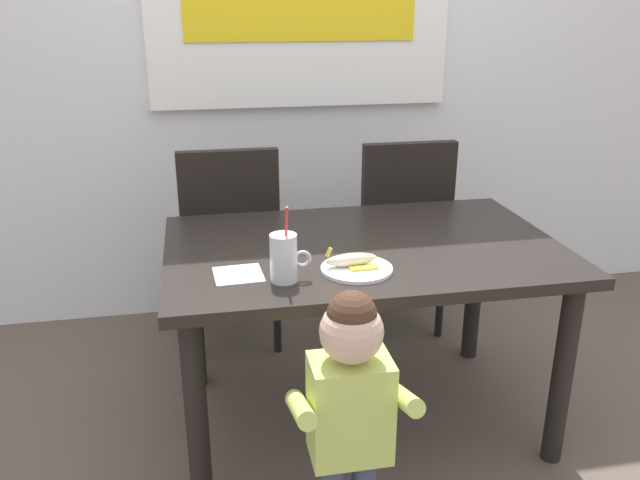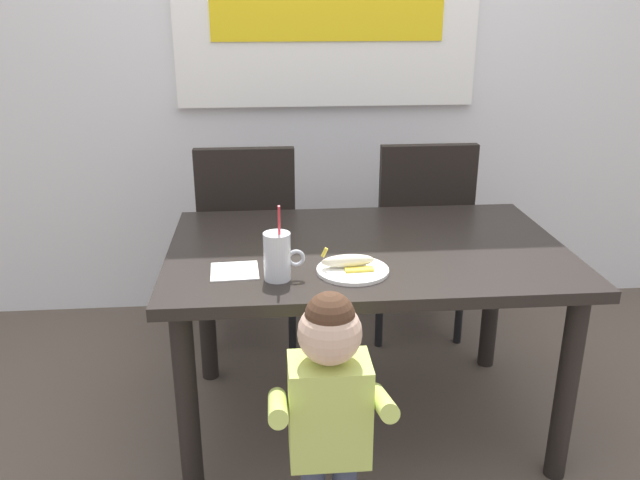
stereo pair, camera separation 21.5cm
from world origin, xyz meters
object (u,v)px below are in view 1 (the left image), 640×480
toddler_standing (350,397)px  dining_chair_right (399,226)px  peeled_banana (352,260)px  paper_napkin (238,275)px  milk_cup (284,260)px  snack_plate (357,269)px  dining_chair_left (230,237)px  dining_table (363,270)px

toddler_standing → dining_chair_right: bearing=67.2°
peeled_banana → paper_napkin: 0.36m
milk_cup → snack_plate: size_ratio=1.08×
snack_plate → paper_napkin: (-0.37, 0.04, -0.00)m
dining_chair_left → milk_cup: 0.97m
snack_plate → dining_chair_right: bearing=64.4°
dining_chair_right → peeled_banana: bearing=63.4°
dining_chair_left → dining_chair_right: 0.79m
dining_chair_right → paper_napkin: dining_chair_right is taller
dining_table → toddler_standing: 0.66m
snack_plate → paper_napkin: size_ratio=1.53×
snack_plate → peeled_banana: 0.03m
toddler_standing → peeled_banana: (0.10, 0.41, 0.23)m
dining_chair_left → paper_napkin: (-0.02, -0.87, 0.18)m
milk_cup → peeled_banana: milk_cup is taller
paper_napkin → toddler_standing: bearing=-58.8°
dining_table → dining_chair_right: dining_chair_right is taller
dining_chair_left → snack_plate: bearing=111.5°
dining_chair_right → dining_chair_left: bearing=0.0°
toddler_standing → peeled_banana: toddler_standing is taller
peeled_banana → dining_table: bearing=66.4°
dining_table → paper_napkin: 0.50m
toddler_standing → milk_cup: size_ratio=3.37×
dining_table → dining_chair_left: size_ratio=1.44×
dining_chair_right → paper_napkin: bearing=47.1°
peeled_banana → snack_plate: bearing=-52.3°
dining_table → dining_chair_left: (-0.44, 0.67, -0.08)m
toddler_standing → snack_plate: bearing=74.1°
dining_chair_right → toddler_standing: (-0.54, -1.30, -0.02)m
dining_table → dining_chair_right: size_ratio=1.44×
toddler_standing → milk_cup: bearing=109.0°
dining_table → peeled_banana: 0.27m
peeled_banana → toddler_standing: bearing=-103.8°
milk_cup → snack_plate: 0.25m
dining_chair_left → milk_cup: size_ratio=3.86×
dining_chair_right → snack_plate: (-0.43, -0.90, 0.19)m
dining_chair_left → toddler_standing: 1.32m
milk_cup → paper_napkin: milk_cup is taller
toddler_standing → dining_table: bearing=72.7°
peeled_banana → milk_cup: bearing=-167.9°
toddler_standing → milk_cup: milk_cup is taller
dining_chair_left → paper_napkin: bearing=88.7°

